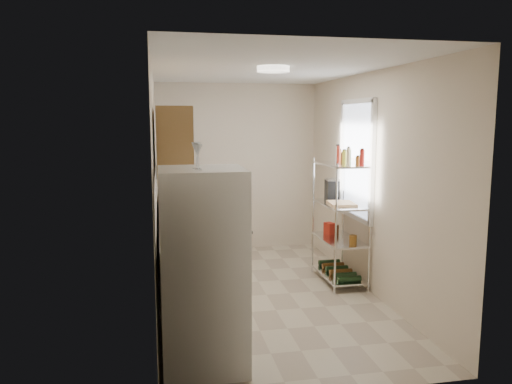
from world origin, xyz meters
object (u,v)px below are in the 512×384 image
Objects in this scene: rice_cooker at (183,209)px; frying_pan_large at (181,206)px; refrigerator at (203,269)px; cutting_board at (342,203)px; espresso_machine at (332,189)px.

frying_pan_large is at bearing 89.97° from rice_cooker.
cutting_board is (1.86, 1.77, 0.19)m from refrigerator.
refrigerator is 2.58m from cutting_board.
refrigerator is 4.25× the size of cutting_board.
rice_cooker is at bearing 175.94° from cutting_board.
espresso_machine reaches higher than rice_cooker.
rice_cooker is 1.97m from espresso_machine.
espresso_machine is at bearing 87.64° from cutting_board.
refrigerator is at bearing -88.75° from frying_pan_large.
rice_cooker is at bearing 92.04° from refrigerator.
refrigerator is 2.54m from frying_pan_large.
espresso_machine is (1.88, 2.18, 0.31)m from refrigerator.
frying_pan_large is 0.96× the size of espresso_machine.
refrigerator is at bearing -136.40° from cutting_board.
refrigerator is 2.90m from espresso_machine.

